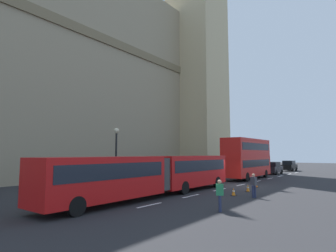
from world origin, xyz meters
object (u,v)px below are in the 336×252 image
at_px(sedan_lead, 273,168).
at_px(traffic_cone_west, 234,192).
at_px(articulated_bus, 155,172).
at_px(pedestrian_near_cones, 220,194).
at_px(traffic_cone_east, 256,184).
at_px(pedestrian_by_kerb, 254,185).
at_px(sedan_trailing, 289,166).
at_px(double_decker_bus, 247,157).
at_px(street_lamp, 116,154).
at_px(traffic_cone_middle, 248,188).

xyz_separation_m(sedan_lead, traffic_cone_west, (-24.46, -4.45, -0.63)).
bearing_deg(traffic_cone_west, articulated_bus, 131.04).
height_order(sedan_lead, pedestrian_near_cones, sedan_lead).
bearing_deg(traffic_cone_east, pedestrian_by_kerb, -161.50).
distance_m(articulated_bus, sedan_lead, 28.30).
relative_size(articulated_bus, sedan_trailing, 4.13).
bearing_deg(articulated_bus, sedan_lead, 0.09).
height_order(double_decker_bus, street_lamp, street_lamp).
relative_size(traffic_cone_middle, traffic_cone_east, 1.00).
relative_size(sedan_trailing, pedestrian_near_cones, 2.60).
bearing_deg(traffic_cone_middle, pedestrian_near_cones, -168.12).
relative_size(sedan_trailing, street_lamp, 0.83).
bearing_deg(pedestrian_near_cones, pedestrian_by_kerb, 2.48).
distance_m(articulated_bus, traffic_cone_east, 10.72).
bearing_deg(pedestrian_near_cones, traffic_cone_middle, 11.88).
bearing_deg(double_decker_bus, pedestrian_near_cones, -162.56).
height_order(traffic_cone_west, traffic_cone_middle, same).
height_order(sedan_trailing, pedestrian_near_cones, sedan_trailing).
xyz_separation_m(double_decker_bus, sedan_trailing, (20.09, 0.08, -1.80)).
bearing_deg(sedan_trailing, sedan_lead, -179.81).
height_order(street_lamp, pedestrian_near_cones, street_lamp).
height_order(traffic_cone_west, street_lamp, street_lamp).
height_order(traffic_cone_west, traffic_cone_east, same).
xyz_separation_m(articulated_bus, pedestrian_near_cones, (-1.98, -6.23, -0.83)).
bearing_deg(articulated_bus, traffic_cone_middle, -33.76).
bearing_deg(traffic_cone_east, traffic_cone_middle, -171.49).
height_order(sedan_trailing, pedestrian_by_kerb, sedan_trailing).
relative_size(sedan_lead, pedestrian_by_kerb, 2.60).
xyz_separation_m(articulated_bus, sedan_lead, (28.29, 0.05, -0.83)).
bearing_deg(traffic_cone_east, articulated_bus, 158.22).
bearing_deg(traffic_cone_west, street_lamp, 111.66).
relative_size(articulated_bus, pedestrian_by_kerb, 10.76).
height_order(traffic_cone_east, pedestrian_near_cones, pedestrian_near_cones).
height_order(sedan_lead, traffic_cone_middle, sedan_lead).
height_order(street_lamp, pedestrian_by_kerb, street_lamp).
bearing_deg(traffic_cone_middle, articulated_bus, 146.24).
relative_size(double_decker_bus, sedan_trailing, 2.27).
bearing_deg(pedestrian_near_cones, double_decker_bus, 17.44).
xyz_separation_m(traffic_cone_west, traffic_cone_middle, (2.78, -0.02, 0.00)).
bearing_deg(sedan_lead, traffic_cone_east, -167.80).
relative_size(articulated_bus, sedan_lead, 4.13).
relative_size(traffic_cone_east, pedestrian_by_kerb, 0.34).
bearing_deg(traffic_cone_middle, sedan_lead, 11.66).
xyz_separation_m(double_decker_bus, traffic_cone_west, (-14.03, -4.41, -2.43)).
relative_size(articulated_bus, pedestrian_near_cones, 10.76).
bearing_deg(traffic_cone_west, sedan_lead, 10.32).
relative_size(double_decker_bus, sedan_lead, 2.27).
relative_size(articulated_bus, street_lamp, 3.45).
bearing_deg(double_decker_bus, traffic_cone_east, -153.80).
bearing_deg(sedan_trailing, pedestrian_near_cones, -171.02).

